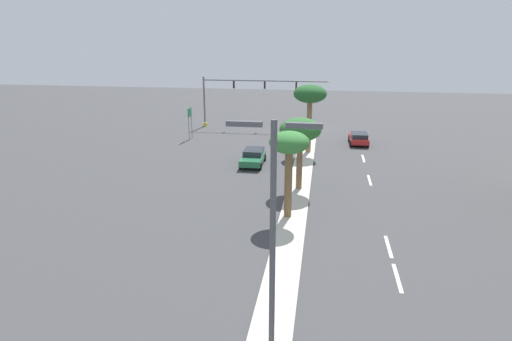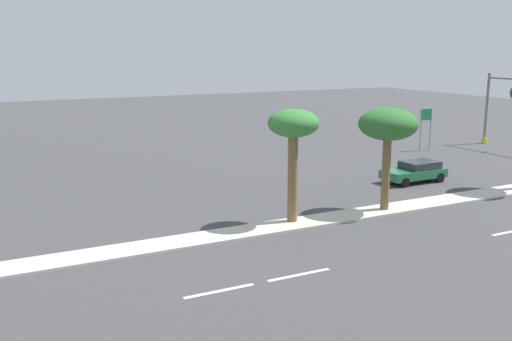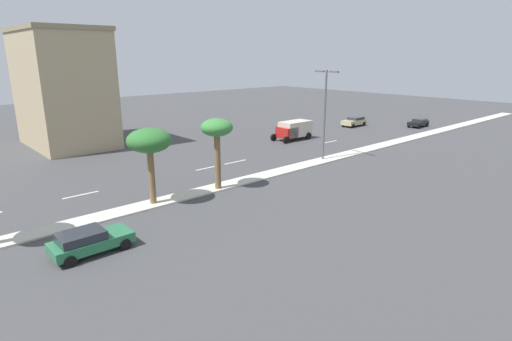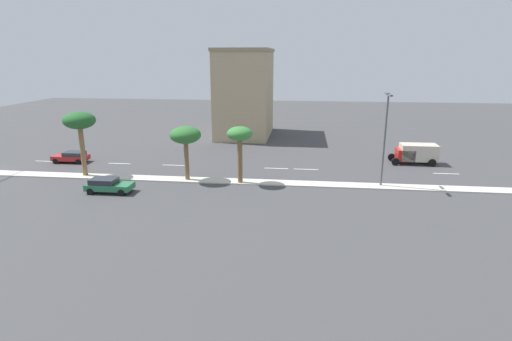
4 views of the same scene
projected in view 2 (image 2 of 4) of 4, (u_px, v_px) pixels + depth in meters
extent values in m
plane|color=#424244|center=(128.00, 252.00, 25.56)|extent=(160.00, 160.00, 0.00)
cube|color=silver|center=(299.00, 275.00, 22.93)|extent=(0.20, 2.80, 0.01)
cube|color=silver|center=(219.00, 291.00, 21.40)|extent=(0.20, 2.80, 0.01)
cylinder|color=slate|center=(487.00, 109.00, 53.71)|extent=(0.24, 0.24, 6.52)
cylinder|color=gold|center=(484.00, 141.00, 54.34)|extent=(0.53, 0.53, 0.50)
cylinder|color=gray|center=(430.00, 129.00, 50.50)|extent=(0.10, 0.10, 3.63)
cylinder|color=gray|center=(421.00, 130.00, 50.01)|extent=(0.10, 0.10, 3.63)
cube|color=#19723F|center=(426.00, 115.00, 49.98)|extent=(0.08, 1.23, 0.97)
cylinder|color=brown|center=(386.00, 172.00, 31.45)|extent=(0.46, 0.46, 4.14)
ellipsoid|color=#2D6B2D|center=(388.00, 124.00, 30.90)|extent=(3.18, 3.18, 1.75)
cylinder|color=brown|center=(293.00, 177.00, 29.21)|extent=(0.50, 0.50, 4.59)
ellipsoid|color=#387F38|center=(293.00, 123.00, 28.64)|extent=(2.57, 2.57, 1.41)
cube|color=#287047|center=(413.00, 173.00, 38.63)|extent=(1.96, 4.33, 0.57)
cube|color=#262B33|center=(420.00, 165.00, 38.77)|extent=(1.75, 2.38, 0.49)
cylinder|color=black|center=(405.00, 183.00, 37.22)|extent=(0.22, 0.64, 0.64)
cylinder|color=black|center=(386.00, 177.00, 38.80)|extent=(0.22, 0.64, 0.64)
cylinder|color=black|center=(440.00, 178.00, 38.58)|extent=(0.22, 0.64, 0.64)
cylinder|color=black|center=(421.00, 173.00, 40.17)|extent=(0.22, 0.64, 0.64)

